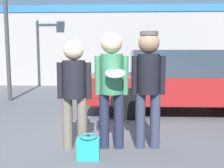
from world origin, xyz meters
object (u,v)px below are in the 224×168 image
person_right (148,79)px  shrub (167,70)px  parked_car_near (183,81)px  person_left (74,86)px  handbag (88,148)px  person_middle_with_frisbee (112,80)px

person_right → shrub: (1.46, 6.51, -0.28)m
parked_car_near → shrub: size_ratio=3.04×
person_left → shrub: person_left is taller
parked_car_near → shrub: shrub is taller
shrub → handbag: bearing=-108.2°
person_middle_with_frisbee → handbag: size_ratio=5.22×
parked_car_near → person_right: bearing=-114.2°
person_middle_with_frisbee → person_right: (0.54, 0.03, 0.02)m
parked_car_near → handbag: bearing=-123.3°
parked_car_near → shrub: 4.01m
parked_car_near → shrub: bearing=85.2°
handbag → person_left: bearing=123.0°
parked_car_near → person_left: bearing=-130.4°
person_left → parked_car_near: person_left is taller
person_right → handbag: 1.31m
person_left → person_middle_with_frisbee: bearing=5.8°
handbag → shrub: bearing=71.8°
person_left → parked_car_near: bearing=49.6°
person_left → parked_car_near: (2.21, 2.60, -0.18)m
shrub → handbag: size_ratio=4.62×
shrub → handbag: 7.37m
person_right → handbag: (-0.84, -0.47, -0.89)m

